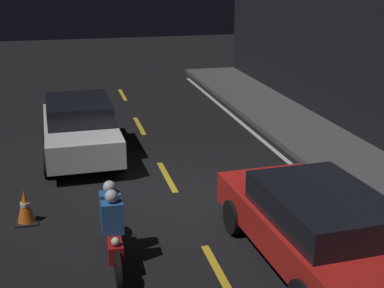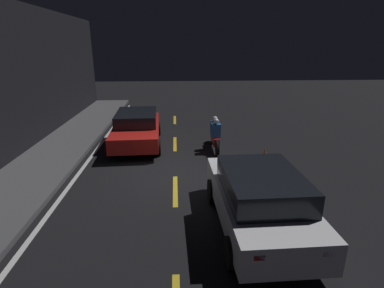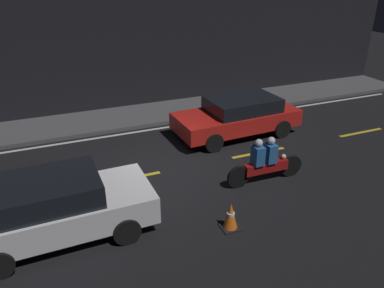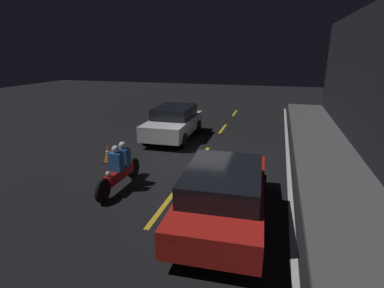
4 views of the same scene
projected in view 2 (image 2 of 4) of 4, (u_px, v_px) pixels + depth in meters
name	position (u px, v px, depth m)	size (l,w,h in m)	color
ground_plane	(175.00, 177.00, 9.98)	(56.00, 56.00, 0.00)	black
raised_curb	(29.00, 178.00, 9.70)	(28.00, 2.40, 0.15)	#4C4C4F
lane_dash_c	(175.00, 190.00, 9.03)	(2.00, 0.14, 0.01)	gold
lane_dash_d	(175.00, 144.00, 13.30)	(2.00, 0.14, 0.01)	gold
lane_dash_e	(175.00, 120.00, 17.56)	(2.00, 0.14, 0.01)	gold
lane_solid_kerb	(75.00, 179.00, 9.80)	(25.20, 0.14, 0.01)	silver
sedan_white	(259.00, 198.00, 6.93)	(4.27, 2.04, 1.51)	silver
taxi_red	(137.00, 127.00, 13.03)	(4.64, 2.19, 1.41)	red
motorcycle	(215.00, 135.00, 12.34)	(2.43, 0.37, 1.40)	black
traffic_cone_near	(264.00, 157.00, 10.74)	(0.44, 0.44, 0.70)	black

